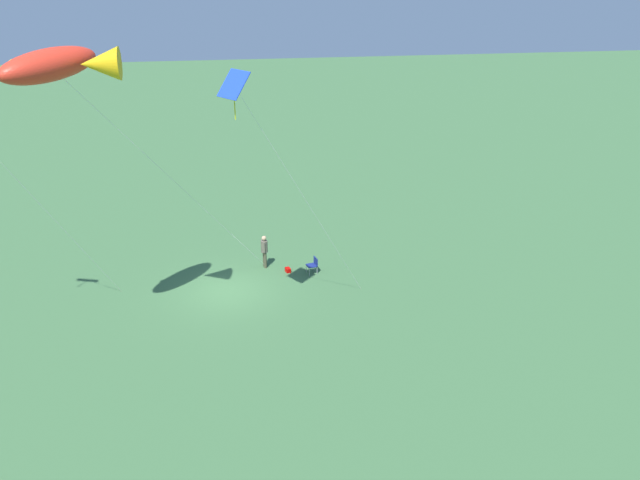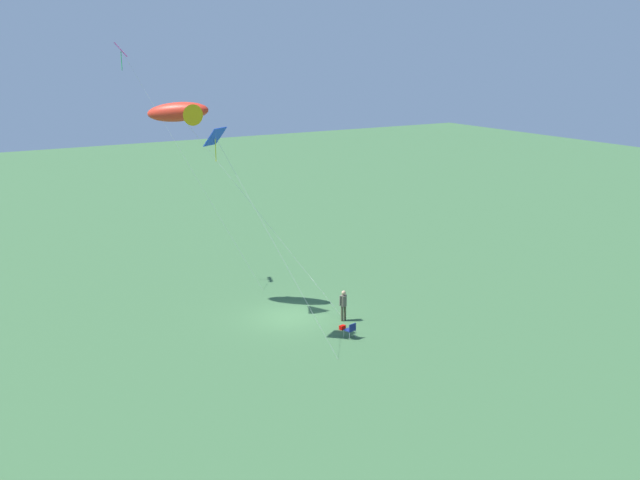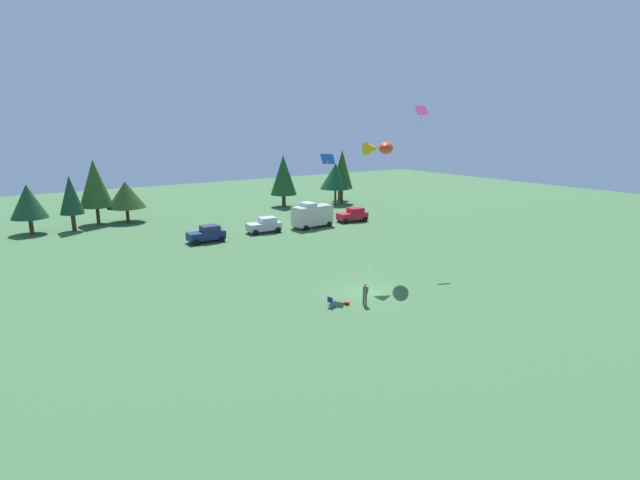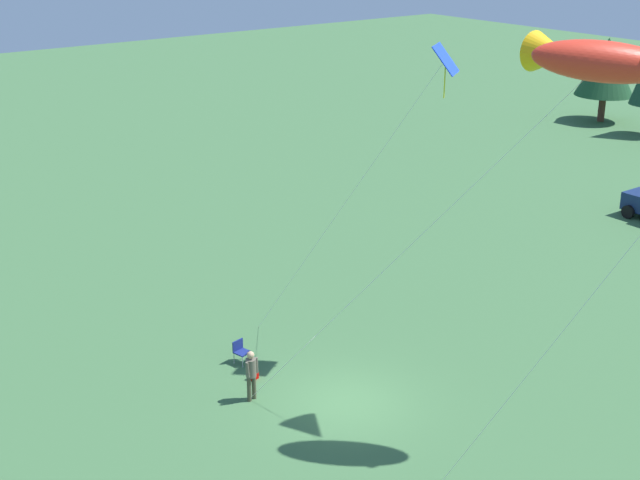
% 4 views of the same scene
% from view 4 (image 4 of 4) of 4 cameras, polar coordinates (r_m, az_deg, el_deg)
% --- Properties ---
extents(ground_plane, '(160.00, 160.00, 0.00)m').
position_cam_4_polar(ground_plane, '(29.14, 1.72, -10.34)').
color(ground_plane, '#3A643A').
extents(person_kite_flyer, '(0.40, 0.53, 1.74)m').
position_cam_4_polar(person_kite_flyer, '(28.85, -4.43, -8.40)').
color(person_kite_flyer, '#474732').
rests_on(person_kite_flyer, ground).
extents(folding_chair, '(0.57, 0.57, 0.82)m').
position_cam_4_polar(folding_chair, '(31.37, -5.11, -7.01)').
color(folding_chair, navy).
rests_on(folding_chair, ground).
extents(backpack_on_grass, '(0.30, 0.37, 0.22)m').
position_cam_4_polar(backpack_on_grass, '(30.46, -4.29, -8.68)').
color(backpack_on_grass, red).
rests_on(backpack_on_grass, ground).
extents(kite_large_fish, '(9.22, 8.22, 11.90)m').
position_cam_4_polar(kite_large_fish, '(24.76, 16.88, 10.98)').
color(kite_large_fish, red).
rests_on(kite_large_fish, ground).
extents(kite_diamond_blue, '(6.27, 4.32, 10.92)m').
position_cam_4_polar(kite_diamond_blue, '(28.88, 7.74, 10.91)').
color(kite_diamond_blue, blue).
rests_on(kite_diamond_blue, ground).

